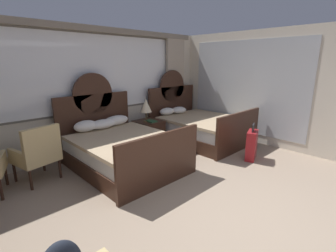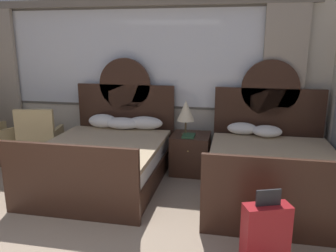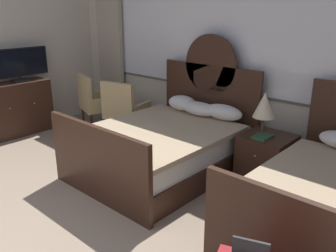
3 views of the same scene
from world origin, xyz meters
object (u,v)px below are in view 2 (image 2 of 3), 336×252
table_lamp_on_nightstand (186,111)px  armchair_by_window_left (39,135)px  nightstand_between_beds (190,153)px  book_on_nightstand (189,136)px  bed_near_mirror (272,170)px  bed_near_window (106,157)px  suitcase_on_floor (265,235)px

table_lamp_on_nightstand → armchair_by_window_left: 2.47m
nightstand_between_beds → book_on_nightstand: size_ratio=2.35×
bed_near_mirror → book_on_nightstand: bearing=157.0°
book_on_nightstand → armchair_by_window_left: (-2.48, -0.04, -0.11)m
bed_near_window → suitcase_on_floor: 2.64m
table_lamp_on_nightstand → suitcase_on_floor: bearing=-63.7°
table_lamp_on_nightstand → bed_near_mirror: bearing=-25.8°
table_lamp_on_nightstand → bed_near_window: bearing=-151.8°
bed_near_window → armchair_by_window_left: bed_near_window is taller
armchair_by_window_left → table_lamp_on_nightstand: bearing=3.2°
bed_near_mirror → nightstand_between_beds: bed_near_mirror is taller
bed_near_window → table_lamp_on_nightstand: size_ratio=3.99×
nightstand_between_beds → armchair_by_window_left: size_ratio=0.63×
nightstand_between_beds → armchair_by_window_left: (-2.50, -0.15, 0.21)m
armchair_by_window_left → bed_near_mirror: bearing=-7.2°
bed_near_window → nightstand_between_beds: size_ratio=3.52×
bed_near_mirror → armchair_by_window_left: bed_near_mirror is taller
book_on_nightstand → nightstand_between_beds: bearing=81.4°
bed_near_mirror → armchair_by_window_left: size_ratio=2.20×
table_lamp_on_nightstand → book_on_nightstand: bearing=-58.0°
bed_near_window → book_on_nightstand: bearing=22.8°
bed_near_window → suitcase_on_floor: bearing=-35.8°
table_lamp_on_nightstand → suitcase_on_floor: table_lamp_on_nightstand is taller
armchair_by_window_left → book_on_nightstand: bearing=0.8°
bed_near_window → armchair_by_window_left: 1.41m
book_on_nightstand → bed_near_window: bearing=-157.2°
armchair_by_window_left → suitcase_on_floor: 4.01m
bed_near_mirror → bed_near_window: bearing=179.6°
bed_near_mirror → table_lamp_on_nightstand: size_ratio=3.99×
nightstand_between_beds → table_lamp_on_nightstand: 0.69m
bed_near_window → nightstand_between_beds: bearing=27.2°
book_on_nightstand → suitcase_on_floor: bearing=-64.0°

